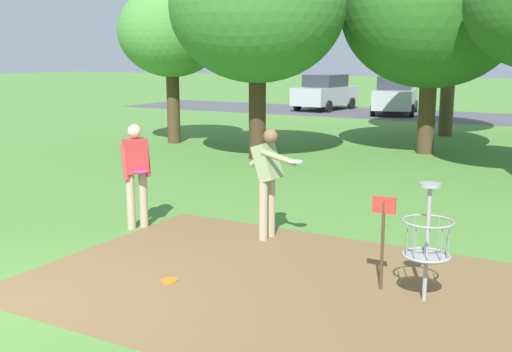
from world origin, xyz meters
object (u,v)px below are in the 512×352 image
object	(u,v)px
disc_golf_basket	(422,237)
tree_mid_left	(257,8)
player_throwing	(136,170)
tree_near_left	(171,32)
parked_car_center_left	(395,95)
tree_mid_right	(432,11)
frisbee_by_tee	(169,281)
tree_near_right	(453,3)
player_foreground_watching	(268,176)
parked_car_leftmost	(325,92)

from	to	relation	value
disc_golf_basket	tree_mid_left	size ratio (longest dim) A/B	0.23
player_throwing	tree_near_left	bearing A→B (deg)	123.43
parked_car_center_left	tree_mid_right	bearing A→B (deg)	-69.27
frisbee_by_tee	parked_car_center_left	world-z (taller)	parked_car_center_left
player_throwing	tree_near_right	world-z (taller)	tree_near_right
tree_near_right	tree_near_left	bearing A→B (deg)	-139.43
frisbee_by_tee	tree_mid_right	world-z (taller)	tree_mid_right
player_foreground_watching	disc_golf_basket	bearing A→B (deg)	-25.57
player_foreground_watching	player_throwing	bearing A→B (deg)	-166.38
tree_near_left	parked_car_leftmost	size ratio (longest dim) A/B	1.15
player_throwing	tree_mid_right	world-z (taller)	tree_mid_right
tree_mid_left	tree_mid_right	xyz separation A→B (m)	(3.79, 3.24, -0.00)
tree_mid_left	parked_car_center_left	distance (m)	15.28
frisbee_by_tee	tree_mid_left	distance (m)	10.30
disc_golf_basket	tree_mid_right	world-z (taller)	tree_mid_right
tree_mid_left	disc_golf_basket	bearing A→B (deg)	-50.11
disc_golf_basket	parked_car_leftmost	xyz separation A→B (m)	(-11.09, 23.31, 0.17)
disc_golf_basket	parked_car_leftmost	world-z (taller)	parked_car_leftmost
tree_mid_left	parked_car_leftmost	size ratio (longest dim) A/B	1.39
frisbee_by_tee	parked_car_leftmost	distance (m)	25.64
disc_golf_basket	tree_mid_right	bearing A→B (deg)	103.89
disc_golf_basket	parked_car_center_left	bearing A→B (deg)	107.47
frisbee_by_tee	tree_mid_left	bearing A→B (deg)	112.49
frisbee_by_tee	player_foreground_watching	bearing A→B (deg)	85.02
tree_near_left	player_foreground_watching	bearing A→B (deg)	-45.74
frisbee_by_tee	parked_car_center_left	xyz separation A→B (m)	(-4.27, 23.71, 0.91)
player_foreground_watching	tree_near_right	bearing A→B (deg)	91.77
player_foreground_watching	tree_near_right	world-z (taller)	tree_near_right
frisbee_by_tee	tree_mid_right	xyz separation A→B (m)	(0.16, 12.00, 4.02)
tree_mid_right	parked_car_leftmost	distance (m)	15.17
tree_near_right	parked_car_center_left	xyz separation A→B (m)	(-4.03, 7.28, -3.65)
player_foreground_watching	player_throwing	xyz separation A→B (m)	(-2.15, -0.52, -0.02)
frisbee_by_tee	parked_car_leftmost	world-z (taller)	parked_car_leftmost
disc_golf_basket	frisbee_by_tee	xyz separation A→B (m)	(-2.89, -0.96, -0.74)
disc_golf_basket	tree_mid_right	distance (m)	11.83
player_foreground_watching	tree_mid_right	bearing A→B (deg)	90.21
tree_mid_left	parked_car_center_left	world-z (taller)	tree_mid_left
frisbee_by_tee	tree_near_left	world-z (taller)	tree_near_left
player_throwing	parked_car_center_left	world-z (taller)	parked_car_center_left
parked_car_center_left	disc_golf_basket	bearing A→B (deg)	-72.53
disc_golf_basket	parked_car_leftmost	bearing A→B (deg)	115.45
disc_golf_basket	parked_car_center_left	xyz separation A→B (m)	(-7.16, 22.74, 0.17)
player_throwing	parked_car_leftmost	world-z (taller)	parked_car_leftmost
tree_near_left	frisbee_by_tee	bearing A→B (deg)	-53.50
player_foreground_watching	frisbee_by_tee	distance (m)	2.46
disc_golf_basket	tree_near_right	distance (m)	16.23
tree_near_right	tree_mid_left	size ratio (longest dim) A/B	1.12
frisbee_by_tee	tree_mid_right	size ratio (longest dim) A/B	0.03
player_foreground_watching	parked_car_leftmost	world-z (taller)	parked_car_leftmost
tree_near_left	parked_car_center_left	distance (m)	14.15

